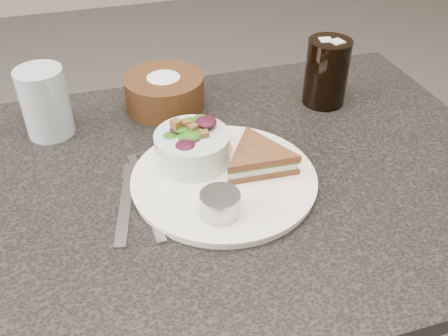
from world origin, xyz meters
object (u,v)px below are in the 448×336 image
sandwich (258,159)px  cola_glass (327,69)px  dining_table (221,314)px  dressing_ramekin (220,204)px  bread_basket (164,87)px  water_glass (45,102)px  salad_bowl (192,143)px  dinner_plate (224,180)px

sandwich → cola_glass: (0.21, 0.19, 0.04)m
dining_table → dressing_ramekin: 0.42m
dining_table → bread_basket: size_ratio=6.45×
water_glass → cola_glass: bearing=-4.4°
salad_bowl → water_glass: (-0.23, 0.18, 0.01)m
dinner_plate → salad_bowl: size_ratio=2.37×
sandwich → water_glass: (-0.32, 0.23, 0.03)m
salad_bowl → bread_basket: 0.21m
dinner_plate → bread_basket: (-0.04, 0.27, 0.04)m
dining_table → dressing_ramekin: size_ratio=16.78×
salad_bowl → dressing_ramekin: salad_bowl is taller
dinner_plate → dining_table: bearing=92.6°
bread_basket → cola_glass: 0.32m
dining_table → dressing_ramekin: bearing=-105.9°
dining_table → water_glass: water_glass is taller
salad_bowl → dressing_ramekin: bearing=-87.0°
cola_glass → sandwich: bearing=-138.2°
water_glass → salad_bowl: bearing=-38.2°
salad_bowl → dressing_ramekin: (0.01, -0.14, -0.02)m
cola_glass → bread_basket: bearing=166.7°
dinner_plate → dressing_ramekin: (-0.03, -0.08, 0.02)m
bread_basket → cola_glass: (0.31, -0.07, 0.03)m
salad_bowl → bread_basket: size_ratio=0.80×
salad_bowl → bread_basket: bearing=91.4°
dinner_plate → salad_bowl: (-0.04, 0.06, 0.04)m
water_glass → bread_basket: bearing=8.3°
dining_table → cola_glass: 0.55m
bread_basket → dinner_plate: bearing=-80.9°
cola_glass → water_glass: size_ratio=1.13×
sandwich → salad_bowl: (-0.10, 0.05, 0.02)m
bread_basket → cola_glass: size_ratio=1.08×
dining_table → dinner_plate: dinner_plate is taller
dressing_ramekin → bread_basket: bearing=92.0°
sandwich → water_glass: water_glass is taller
sandwich → salad_bowl: 0.11m
bread_basket → water_glass: size_ratio=1.22×
dining_table → dinner_plate: (0.00, -0.02, 0.38)m
dinner_plate → cola_glass: size_ratio=2.05×
dinner_plate → sandwich: size_ratio=2.11×
salad_bowl → water_glass: bearing=141.8°
salad_bowl → water_glass: water_glass is taller
dining_table → salad_bowl: (-0.04, 0.03, 0.42)m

